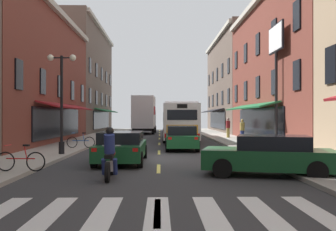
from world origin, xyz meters
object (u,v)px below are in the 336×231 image
(bicycle_mid, at_px, (21,161))
(street_lamp_twin, at_px, (62,99))
(billboard_sign, at_px, (276,54))
(sedan_far, at_px, (269,155))
(transit_bus, at_px, (179,121))
(bicycle_near, at_px, (81,142))
(sedan_near, at_px, (181,138))
(sedan_mid, at_px, (122,147))
(motorcycle_rider, at_px, (110,157))
(pedestrian_mid, at_px, (228,127))
(pedestrian_far, at_px, (242,130))
(box_truck, at_px, (144,115))

(bicycle_mid, bearing_deg, street_lamp_twin, 91.67)
(bicycle_mid, bearing_deg, billboard_sign, 39.49)
(billboard_sign, bearing_deg, sedan_far, -108.57)
(transit_bus, height_order, sedan_far, transit_bus)
(billboard_sign, distance_m, transit_bus, 11.46)
(billboard_sign, height_order, transit_bus, billboard_sign)
(transit_bus, bearing_deg, sedan_far, -83.69)
(billboard_sign, height_order, bicycle_near, billboard_sign)
(sedan_near, relative_size, bicycle_mid, 2.51)
(bicycle_near, relative_size, street_lamp_twin, 0.35)
(sedan_mid, relative_size, street_lamp_twin, 0.97)
(sedan_near, height_order, bicycle_near, sedan_near)
(sedan_near, height_order, motorcycle_rider, motorcycle_rider)
(transit_bus, bearing_deg, pedestrian_mid, 16.67)
(pedestrian_mid, bearing_deg, sedan_near, -176.64)
(transit_bus, height_order, pedestrian_mid, transit_bus)
(pedestrian_far, bearing_deg, box_truck, 131.06)
(pedestrian_mid, height_order, street_lamp_twin, street_lamp_twin)
(box_truck, bearing_deg, street_lamp_twin, -97.13)
(transit_bus, relative_size, sedan_near, 2.89)
(billboard_sign, xyz_separation_m, bicycle_mid, (-11.71, -9.64, -5.23))
(motorcycle_rider, distance_m, pedestrian_far, 18.19)
(bicycle_near, distance_m, street_lamp_twin, 4.29)
(sedan_far, bearing_deg, bicycle_mid, 178.43)
(sedan_far, height_order, bicycle_near, sedan_far)
(transit_bus, height_order, pedestrian_far, transit_bus)
(sedan_near, bearing_deg, motorcycle_rider, -105.59)
(sedan_far, bearing_deg, sedan_mid, 145.63)
(transit_bus, bearing_deg, billboard_sign, -59.49)
(sedan_near, height_order, sedan_mid, sedan_near)
(sedan_far, distance_m, motorcycle_rider, 5.31)
(sedan_mid, xyz_separation_m, pedestrian_mid, (7.66, 16.77, 0.35))
(motorcycle_rider, distance_m, street_lamp_twin, 7.73)
(sedan_near, distance_m, sedan_mid, 6.82)
(sedan_near, relative_size, bicycle_near, 2.52)
(motorcycle_rider, bearing_deg, sedan_mid, 90.58)
(pedestrian_mid, bearing_deg, billboard_sign, -147.23)
(motorcycle_rider, height_order, street_lamp_twin, street_lamp_twin)
(motorcycle_rider, xyz_separation_m, street_lamp_twin, (-3.28, 6.66, 2.17))
(billboard_sign, distance_m, pedestrian_far, 7.70)
(box_truck, xyz_separation_m, bicycle_near, (-2.88, -21.02, -1.66))
(street_lamp_twin, bearing_deg, transit_bus, 63.51)
(sedan_near, bearing_deg, sedan_far, -76.22)
(sedan_mid, distance_m, bicycle_near, 6.78)
(billboard_sign, bearing_deg, sedan_near, -179.33)
(bicycle_near, bearing_deg, billboard_sign, 0.83)
(sedan_far, relative_size, pedestrian_mid, 2.66)
(sedan_near, height_order, sedan_far, sedan_near)
(street_lamp_twin, bearing_deg, sedan_near, 30.76)
(bicycle_near, bearing_deg, bicycle_mid, -90.14)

